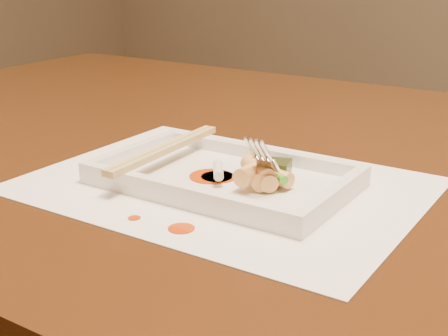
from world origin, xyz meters
The scene contains 23 objects.
table centered at (0.00, 0.00, 0.65)m, with size 1.40×0.90×0.75m.
placemat centered at (0.09, -0.16, 0.75)m, with size 0.40×0.30×0.00m, color white.
sauce_splatter_a centered at (0.12, -0.27, 0.75)m, with size 0.02×0.02×0.00m, color #C13805.
sauce_splatter_b centered at (0.07, -0.28, 0.75)m, with size 0.01×0.01×0.00m, color #C13805.
plate_base centered at (0.09, -0.16, 0.76)m, with size 0.26×0.16×0.01m, color white.
plate_rim_far centered at (0.09, -0.08, 0.77)m, with size 0.26×0.01×0.01m, color white.
plate_rim_near centered at (0.09, -0.23, 0.77)m, with size 0.26×0.01×0.01m, color white.
plate_rim_left centered at (-0.04, -0.16, 0.77)m, with size 0.01×0.14×0.01m, color white.
plate_rim_right centered at (0.21, -0.16, 0.77)m, with size 0.01×0.14×0.01m, color white.
veg_piece centered at (0.12, -0.12, 0.77)m, with size 0.04×0.03×0.01m, color black.
scallion_white centered at (0.09, -0.17, 0.77)m, with size 0.01×0.01×0.04m, color #EAEACC.
scallion_green centered at (0.13, -0.14, 0.77)m, with size 0.01×0.01×0.09m, color #3B9C19.
chopstick_a centered at (0.01, -0.16, 0.78)m, with size 0.01×0.19×0.01m, color tan.
chopstick_b centered at (0.01, -0.16, 0.78)m, with size 0.01×0.19×0.01m, color tan.
fork centered at (0.16, -0.14, 0.83)m, with size 0.09×0.10×0.14m, color silver, non-canonical shape.
sauce_blob_0 centered at (0.08, -0.16, 0.76)m, with size 0.04×0.04×0.00m, color #C13805.
sauce_blob_1 centered at (0.08, -0.16, 0.76)m, with size 0.05×0.05×0.00m, color #C13805.
rice_cake_0 centered at (0.14, -0.16, 0.77)m, with size 0.02×0.02×0.05m, color #FFD177.
rice_cake_1 centered at (0.13, -0.16, 0.77)m, with size 0.02×0.02×0.05m, color #FFD177.
rice_cake_2 centered at (0.13, -0.16, 0.78)m, with size 0.02×0.02×0.05m, color #FFD177.
rice_cake_3 centered at (0.13, -0.16, 0.77)m, with size 0.02×0.02×0.04m, color #FFD177.
rice_cake_4 centered at (0.14, -0.15, 0.77)m, with size 0.02×0.02×0.05m, color #FFD177.
rice_cake_5 centered at (0.13, -0.17, 0.78)m, with size 0.02×0.02×0.04m, color #FFD177.
Camera 1 is at (0.42, -0.67, 0.98)m, focal length 50.00 mm.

